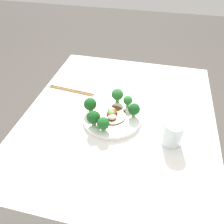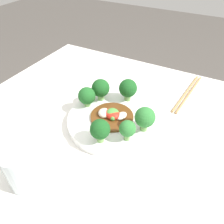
# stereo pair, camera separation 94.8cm
# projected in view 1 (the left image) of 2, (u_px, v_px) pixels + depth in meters

# --- Properties ---
(ground_plane) EXTENTS (8.00, 8.00, 0.00)m
(ground_plane) POSITION_uv_depth(u_px,v_px,m) (117.00, 197.00, 1.48)
(ground_plane) COLOR #4C4742
(table) EXTENTS (0.97, 0.83, 0.76)m
(table) POSITION_uv_depth(u_px,v_px,m) (118.00, 164.00, 1.23)
(table) COLOR silver
(table) RESTS_ON ground_plane
(plate) EXTENTS (0.25, 0.25, 0.02)m
(plate) POSITION_uv_depth(u_px,v_px,m) (112.00, 117.00, 0.94)
(plate) COLOR white
(plate) RESTS_ON table
(broccoli_south) EXTENTS (0.05, 0.05, 0.07)m
(broccoli_south) POSITION_uv_depth(u_px,v_px,m) (134.00, 109.00, 0.91)
(broccoli_south) COLOR #7AAD5B
(broccoli_south) RESTS_ON plate
(broccoli_northwest) EXTENTS (0.05, 0.05, 0.07)m
(broccoli_northwest) POSITION_uv_depth(u_px,v_px,m) (94.00, 117.00, 0.87)
(broccoli_northwest) COLOR #70A356
(broccoli_northwest) RESTS_ON plate
(broccoli_west) EXTENTS (0.05, 0.05, 0.06)m
(broccoli_west) POSITION_uv_depth(u_px,v_px,m) (103.00, 124.00, 0.85)
(broccoli_west) COLOR #7AAD5B
(broccoli_west) RESTS_ON plate
(broccoli_north) EXTENTS (0.05, 0.05, 0.07)m
(broccoli_north) POSITION_uv_depth(u_px,v_px,m) (90.00, 104.00, 0.93)
(broccoli_north) COLOR #70A356
(broccoli_north) RESTS_ON plate
(broccoli_southeast) EXTENTS (0.04, 0.04, 0.06)m
(broccoli_southeast) POSITION_uv_depth(u_px,v_px,m) (128.00, 101.00, 0.95)
(broccoli_southeast) COLOR #70A356
(broccoli_southeast) RESTS_ON plate
(broccoli_east) EXTENTS (0.05, 0.05, 0.07)m
(broccoli_east) POSITION_uv_depth(u_px,v_px,m) (117.00, 95.00, 0.98)
(broccoli_east) COLOR #70A356
(broccoli_east) RESTS_ON plate
(stirfry_center) EXTENTS (0.12, 0.12, 0.03)m
(stirfry_center) POSITION_uv_depth(u_px,v_px,m) (112.00, 114.00, 0.93)
(stirfry_center) COLOR #5B3314
(stirfry_center) RESTS_ON plate
(drinking_glass) EXTENTS (0.08, 0.08, 0.10)m
(drinking_glass) POSITION_uv_depth(u_px,v_px,m) (173.00, 133.00, 0.82)
(drinking_glass) COLOR silver
(drinking_glass) RESTS_ON table
(chopsticks) EXTENTS (0.04, 0.25, 0.01)m
(chopsticks) POSITION_uv_depth(u_px,v_px,m) (71.00, 90.00, 1.10)
(chopsticks) COLOR #AD7F4C
(chopsticks) RESTS_ON table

